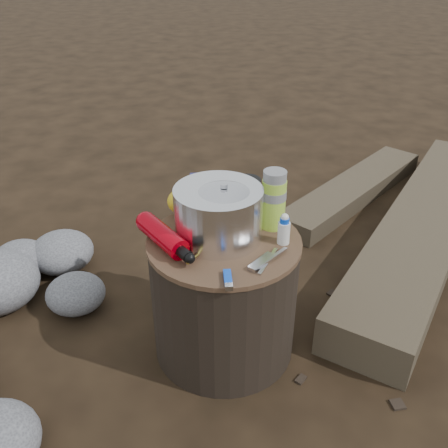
{
  "coord_description": "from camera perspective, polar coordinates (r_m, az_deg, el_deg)",
  "views": [
    {
      "loc": [
        -0.09,
        -1.25,
        1.23
      ],
      "look_at": [
        0.0,
        0.0,
        0.48
      ],
      "focal_mm": 40.03,
      "sensor_mm": 36.0,
      "label": 1
    }
  ],
  "objects": [
    {
      "name": "log_small",
      "position": [
        2.7,
        14.56,
        3.83
      ],
      "size": [
        0.95,
        0.93,
        0.09
      ],
      "primitive_type": "cube",
      "rotation": [
        0.0,
        0.0,
        -0.81
      ],
      "color": "#403627",
      "rests_on": "ground"
    },
    {
      "name": "rock_ring",
      "position": [
        1.81,
        -23.3,
        -10.76
      ],
      "size": [
        0.47,
        1.03,
        0.2
      ],
      "primitive_type": null,
      "color": "#5B5B5F",
      "rests_on": "ground"
    },
    {
      "name": "log_main",
      "position": [
        2.41,
        22.01,
        -0.22
      ],
      "size": [
        1.32,
        1.67,
        0.15
      ],
      "primitive_type": "cube",
      "rotation": [
        0.0,
        0.0,
        -0.62
      ],
      "color": "#403627",
      "rests_on": "ground"
    },
    {
      "name": "squeeze_bottle",
      "position": [
        1.46,
        6.85,
        -0.71
      ],
      "size": [
        0.04,
        0.04,
        0.09
      ],
      "primitive_type": "cylinder",
      "color": "silver",
      "rests_on": "stump"
    },
    {
      "name": "ground",
      "position": [
        1.75,
        0.0,
        -13.61
      ],
      "size": [
        60.0,
        60.0,
        0.0
      ],
      "primitive_type": "plane",
      "color": "black",
      "rests_on": "ground"
    },
    {
      "name": "lighter",
      "position": [
        1.32,
        0.43,
        -6.14
      ],
      "size": [
        0.02,
        0.08,
        0.01
      ],
      "primitive_type": "cube",
      "rotation": [
        0.0,
        0.0,
        -0.01
      ],
      "color": "blue",
      "rests_on": "stump"
    },
    {
      "name": "fuel_bottle",
      "position": [
        1.46,
        -7.03,
        -1.32
      ],
      "size": [
        0.19,
        0.25,
        0.06
      ],
      "primitive_type": null,
      "rotation": [
        0.0,
        0.0,
        0.56
      ],
      "color": "#A8000D",
      "rests_on": "stump"
    },
    {
      "name": "thermos",
      "position": [
        1.52,
        5.69,
        2.76
      ],
      "size": [
        0.07,
        0.07,
        0.18
      ],
      "primitive_type": "cylinder",
      "color": "#A6D43C",
      "rests_on": "stump"
    },
    {
      "name": "stuff_sack",
      "position": [
        1.6,
        -4.07,
        2.63
      ],
      "size": [
        0.14,
        0.11,
        0.09
      ],
      "primitive_type": "ellipsoid",
      "color": "gold",
      "rests_on": "stump"
    },
    {
      "name": "travel_mug",
      "position": [
        1.6,
        2.67,
        3.12
      ],
      "size": [
        0.08,
        0.08,
        0.12
      ],
      "primitive_type": "cylinder",
      "color": "black",
      "rests_on": "stump"
    },
    {
      "name": "pot_grabber",
      "position": [
        1.39,
        5.05,
        -4.15
      ],
      "size": [
        0.11,
        0.13,
        0.01
      ],
      "primitive_type": null,
      "rotation": [
        0.0,
        0.0,
        -0.66
      ],
      "color": "#B1B2B6",
      "rests_on": "stump"
    },
    {
      "name": "food_pouch",
      "position": [
        1.62,
        -2.02,
        3.61
      ],
      "size": [
        0.1,
        0.02,
        0.13
      ],
      "primitive_type": "cube",
      "rotation": [
        0.0,
        0.0,
        0.01
      ],
      "color": "#15164E",
      "rests_on": "stump"
    },
    {
      "name": "foil_windscreen",
      "position": [
        1.46,
        -0.65,
        1.2
      ],
      "size": [
        0.26,
        0.26,
        0.16
      ],
      "primitive_type": "cylinder",
      "color": "white",
      "rests_on": "stump"
    },
    {
      "name": "camping_pot",
      "position": [
        1.45,
        -0.01,
        1.19
      ],
      "size": [
        0.17,
        0.17,
        0.17
      ],
      "primitive_type": "cylinder",
      "color": "silver",
      "rests_on": "stump"
    },
    {
      "name": "multitool",
      "position": [
        1.38,
        4.3,
        -4.38
      ],
      "size": [
        0.09,
        0.09,
        0.01
      ],
      "primitive_type": "cube",
      "rotation": [
        0.0,
        0.0,
        -0.76
      ],
      "color": "#B1B2B6",
      "rests_on": "stump"
    },
    {
      "name": "stump",
      "position": [
        1.61,
        0.0,
        -8.21
      ],
      "size": [
        0.46,
        0.46,
        0.42
      ],
      "primitive_type": "cylinder",
      "color": "black",
      "rests_on": "ground"
    }
  ]
}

